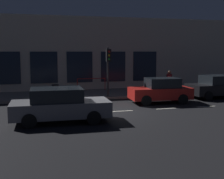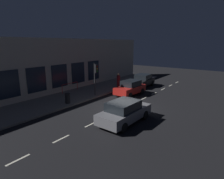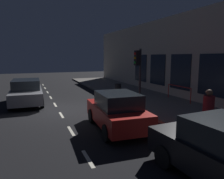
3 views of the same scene
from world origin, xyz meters
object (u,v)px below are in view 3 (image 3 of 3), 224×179
Objects in this scene: trash_bin at (118,90)px; traffic_light at (138,66)px; parked_car_1 at (117,111)px; parked_car_2 at (26,92)px; pedestrian_0 at (208,113)px.

traffic_light is at bearing -94.85° from trash_bin.
parked_car_1 is 0.86× the size of parked_car_2.
pedestrian_0 is at bearing -31.15° from parked_car_1.
parked_car_1 is at bearing 119.62° from parked_car_2.
traffic_light reaches higher than parked_car_2.
parked_car_2 is at bearing 177.48° from trash_bin.
traffic_light reaches higher than trash_bin.
parked_car_2 is (-3.52, 6.61, 0.01)m from parked_car_1.
parked_car_2 is 2.69× the size of pedestrian_0.
pedestrian_0 reaches higher than parked_car_2.
parked_car_2 is 6.34m from trash_bin.
parked_car_2 reaches higher than trash_bin.
traffic_light is 7.35m from parked_car_2.
traffic_light is 2.00× the size of pedestrian_0.
pedestrian_0 is at bearing 128.44° from parked_car_2.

